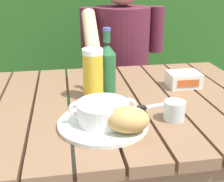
{
  "coord_description": "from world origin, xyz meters",
  "views": [
    {
      "loc": [
        -0.2,
        -0.98,
        1.15
      ],
      "look_at": [
        -0.04,
        -0.09,
        0.79
      ],
      "focal_mm": 47.14,
      "sensor_mm": 36.0,
      "label": 1
    }
  ],
  "objects": [
    {
      "name": "chair_near_diner",
      "position": [
        0.15,
        0.85,
        0.47
      ],
      "size": [
        0.43,
        0.42,
        0.92
      ],
      "color": "brown",
      "rests_on": "ground_plane"
    },
    {
      "name": "dining_table",
      "position": [
        -0.0,
        0.0,
        0.62
      ],
      "size": [
        1.12,
        0.82,
        0.72
      ],
      "color": "brown",
      "rests_on": "ground_plane"
    },
    {
      "name": "soup_bowl",
      "position": [
        -0.09,
        -0.19,
        0.77
      ],
      "size": [
        0.21,
        0.16,
        0.07
      ],
      "color": "white",
      "rests_on": "serving_plate"
    },
    {
      "name": "butter_tub",
      "position": [
        0.28,
        0.09,
        0.75
      ],
      "size": [
        0.13,
        0.1,
        0.06
      ],
      "color": "white",
      "rests_on": "dining_table"
    },
    {
      "name": "person_eating",
      "position": [
        0.14,
        0.65,
        0.71
      ],
      "size": [
        0.48,
        0.47,
        1.2
      ],
      "color": "#581E2F",
      "rests_on": "ground_plane"
    },
    {
      "name": "water_glass_small",
      "position": [
        0.14,
        -0.19,
        0.76
      ],
      "size": [
        0.07,
        0.07,
        0.06
      ],
      "color": "silver",
      "rests_on": "dining_table"
    },
    {
      "name": "table_knife",
      "position": [
        0.07,
        -0.09,
        0.73
      ],
      "size": [
        0.15,
        0.05,
        0.01
      ],
      "color": "silver",
      "rests_on": "dining_table"
    },
    {
      "name": "beer_glass",
      "position": [
        -0.09,
        0.03,
        0.82
      ],
      "size": [
        0.08,
        0.08,
        0.19
      ],
      "color": "gold",
      "rests_on": "dining_table"
    },
    {
      "name": "bread_roll",
      "position": [
        -0.03,
        -0.26,
        0.77
      ],
      "size": [
        0.14,
        0.11,
        0.07
      ],
      "color": "tan",
      "rests_on": "serving_plate"
    },
    {
      "name": "serving_plate",
      "position": [
        -0.09,
        -0.19,
        0.73
      ],
      "size": [
        0.28,
        0.28,
        0.01
      ],
      "color": "white",
      "rests_on": "dining_table"
    },
    {
      "name": "beer_bottle",
      "position": [
        -0.03,
        0.08,
        0.83
      ],
      "size": [
        0.07,
        0.07,
        0.25
      ],
      "color": "#255C35",
      "rests_on": "dining_table"
    }
  ]
}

